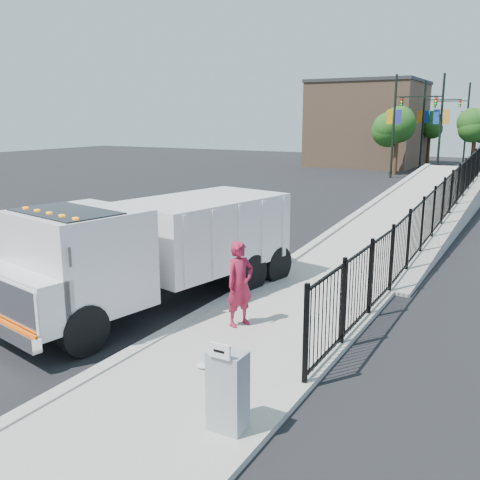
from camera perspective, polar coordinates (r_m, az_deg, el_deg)
The scene contains 18 objects.
ground at distance 13.16m, azimuth -4.19°, elevation -8.23°, with size 120.00×120.00×0.00m, color black.
sidewalk at distance 10.64m, azimuth -1.43°, elevation -13.19°, with size 3.55×12.00×0.12m, color #9E998E.
curb at distance 11.65m, azimuth -9.74°, elevation -10.87°, with size 0.30×12.00×0.16m, color #ADAAA3.
ramp at distance 27.03m, azimuth 18.96°, elevation 2.12°, with size 3.95×24.00×1.70m, color #9E998E.
iron_fence at distance 22.76m, azimuth 20.73°, elevation 2.37°, with size 0.10×28.00×1.80m, color black.
truck at distance 13.60m, azimuth -9.31°, elevation -0.65°, with size 4.16×8.60×2.82m.
worker at distance 12.04m, azimuth -0.01°, elevation -4.71°, with size 0.71×0.47×1.95m, color maroon.
utility_cabinet at distance 8.32m, azimuth -1.32°, elevation -15.79°, with size 0.55×0.40×1.25m, color gray.
arrow_sign at distance 7.82m, azimuth -2.19°, elevation -11.74°, with size 0.35×0.04×0.22m, color white.
debris at distance 10.45m, azimuth -3.84°, elevation -13.13°, with size 0.32×0.32×0.08m, color silver.
light_pole_0 at distance 44.55m, azimuth 16.48°, elevation 11.93°, with size 3.77×0.22×8.00m.
light_pole_1 at distance 44.53m, azimuth 20.23°, elevation 11.67°, with size 3.77×0.22×8.00m.
light_pole_2 at distance 52.96m, azimuth 19.27°, elevation 11.82°, with size 3.78×0.22×8.00m.
light_pole_3 at distance 57.15m, azimuth 22.72°, elevation 11.58°, with size 3.78×0.22×8.00m.
tree_0 at distance 47.30m, azimuth 16.44°, elevation 11.48°, with size 3.09×3.09×5.55m.
tree_1 at distance 51.17m, azimuth 23.82°, elevation 10.95°, with size 2.43×2.43×5.22m.
tree_2 at distance 58.96m, azimuth 19.61°, elevation 11.42°, with size 2.39×2.39×5.20m.
building at distance 56.46m, azimuth 13.47°, elevation 11.84°, with size 10.00×10.00×8.00m, color #8C664C.
Camera 1 is at (6.85, -10.18, 4.74)m, focal length 40.00 mm.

